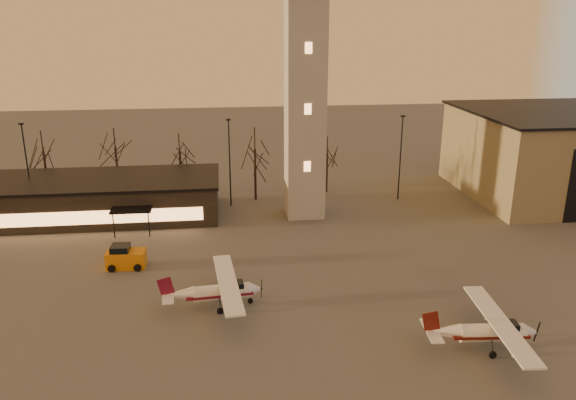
{
  "coord_description": "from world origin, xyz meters",
  "views": [
    {
      "loc": [
        -8.73,
        -28.27,
        20.78
      ],
      "look_at": [
        -3.82,
        13.0,
        7.28
      ],
      "focal_mm": 35.0,
      "sensor_mm": 36.0,
      "label": 1
    }
  ],
  "objects_px": {
    "cessna_rear": "(224,294)",
    "service_cart": "(126,259)",
    "control_tower": "(305,64)",
    "terminal": "(102,197)",
    "cessna_front": "(493,335)"
  },
  "relations": [
    {
      "from": "terminal",
      "to": "control_tower",
      "type": "bearing_deg",
      "value": -5.15
    },
    {
      "from": "cessna_front",
      "to": "service_cart",
      "type": "distance_m",
      "value": 30.42
    },
    {
      "from": "cessna_rear",
      "to": "service_cart",
      "type": "distance_m",
      "value": 11.63
    },
    {
      "from": "control_tower",
      "to": "terminal",
      "type": "height_order",
      "value": "control_tower"
    },
    {
      "from": "cessna_rear",
      "to": "service_cart",
      "type": "bearing_deg",
      "value": 131.51
    },
    {
      "from": "terminal",
      "to": "cessna_front",
      "type": "xyz_separation_m",
      "value": [
        30.46,
        -29.82,
        -1.19
      ]
    },
    {
      "from": "cessna_rear",
      "to": "cessna_front",
      "type": "bearing_deg",
      "value": -29.11
    },
    {
      "from": "cessna_rear",
      "to": "service_cart",
      "type": "xyz_separation_m",
      "value": [
        -8.44,
        8.0,
        -0.17
      ]
    },
    {
      "from": "control_tower",
      "to": "service_cart",
      "type": "xyz_separation_m",
      "value": [
        -17.5,
        -11.99,
        -15.53
      ]
    },
    {
      "from": "control_tower",
      "to": "cessna_front",
      "type": "bearing_deg",
      "value": -73.08
    },
    {
      "from": "terminal",
      "to": "cessna_front",
      "type": "bearing_deg",
      "value": -44.39
    },
    {
      "from": "control_tower",
      "to": "service_cart",
      "type": "relative_size",
      "value": 9.68
    },
    {
      "from": "terminal",
      "to": "service_cart",
      "type": "bearing_deg",
      "value": -72.19
    },
    {
      "from": "terminal",
      "to": "cessna_front",
      "type": "distance_m",
      "value": 42.64
    },
    {
      "from": "terminal",
      "to": "cessna_rear",
      "type": "distance_m",
      "value": 25.53
    }
  ]
}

